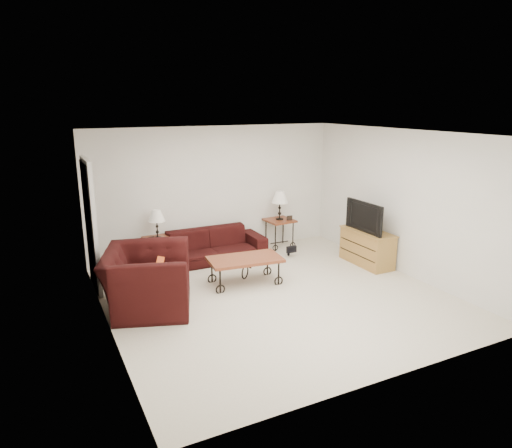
{
  "coord_description": "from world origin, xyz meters",
  "views": [
    {
      "loc": [
        -3.25,
        -5.85,
        2.93
      ],
      "look_at": [
        0.0,
        0.7,
        1.0
      ],
      "focal_mm": 32.46,
      "sensor_mm": 36.0,
      "label": 1
    }
  ],
  "objects_px": {
    "tv_stand": "(367,247)",
    "side_table_right": "(279,233)",
    "lamp_right": "(280,205)",
    "coffee_table": "(245,271)",
    "sofa": "(211,246)",
    "backpack": "(289,246)",
    "armchair": "(147,279)",
    "side_table_left": "(159,252)",
    "lamp_left": "(157,224)",
    "television": "(368,216)"
  },
  "relations": [
    {
      "from": "side_table_right",
      "to": "sofa",
      "type": "bearing_deg",
      "value": -173.49
    },
    {
      "from": "sofa",
      "to": "side_table_right",
      "type": "relative_size",
      "value": 3.45
    },
    {
      "from": "sofa",
      "to": "side_table_left",
      "type": "relative_size",
      "value": 3.86
    },
    {
      "from": "side_table_left",
      "to": "tv_stand",
      "type": "distance_m",
      "value": 3.86
    },
    {
      "from": "backpack",
      "to": "side_table_left",
      "type": "bearing_deg",
      "value": -178.22
    },
    {
      "from": "sofa",
      "to": "lamp_right",
      "type": "xyz_separation_m",
      "value": [
        1.58,
        0.18,
        0.59
      ]
    },
    {
      "from": "side_table_left",
      "to": "backpack",
      "type": "height_order",
      "value": "side_table_left"
    },
    {
      "from": "lamp_right",
      "to": "coffee_table",
      "type": "bearing_deg",
      "value": -134.7
    },
    {
      "from": "sofa",
      "to": "tv_stand",
      "type": "distance_m",
      "value": 2.92
    },
    {
      "from": "coffee_table",
      "to": "backpack",
      "type": "bearing_deg",
      "value": 33.69
    },
    {
      "from": "lamp_left",
      "to": "coffee_table",
      "type": "bearing_deg",
      "value": -54.99
    },
    {
      "from": "backpack",
      "to": "armchair",
      "type": "bearing_deg",
      "value": -144.05
    },
    {
      "from": "lamp_left",
      "to": "coffee_table",
      "type": "height_order",
      "value": "lamp_left"
    },
    {
      "from": "tv_stand",
      "to": "armchair",
      "type": "bearing_deg",
      "value": -178.83
    },
    {
      "from": "side_table_right",
      "to": "armchair",
      "type": "distance_m",
      "value": 3.6
    },
    {
      "from": "side_table_right",
      "to": "lamp_left",
      "type": "bearing_deg",
      "value": 180.0
    },
    {
      "from": "side_table_left",
      "to": "armchair",
      "type": "xyz_separation_m",
      "value": [
        -0.61,
        -1.73,
        0.18
      ]
    },
    {
      "from": "tv_stand",
      "to": "side_table_left",
      "type": "bearing_deg",
      "value": 154.83
    },
    {
      "from": "lamp_left",
      "to": "backpack",
      "type": "distance_m",
      "value": 2.57
    },
    {
      "from": "sofa",
      "to": "backpack",
      "type": "bearing_deg",
      "value": -15.84
    },
    {
      "from": "sofa",
      "to": "armchair",
      "type": "distance_m",
      "value": 2.22
    },
    {
      "from": "tv_stand",
      "to": "lamp_left",
      "type": "bearing_deg",
      "value": 154.83
    },
    {
      "from": "television",
      "to": "backpack",
      "type": "xyz_separation_m",
      "value": [
        -1.05,
        1.05,
        -0.72
      ]
    },
    {
      "from": "coffee_table",
      "to": "armchair",
      "type": "relative_size",
      "value": 0.88
    },
    {
      "from": "armchair",
      "to": "television",
      "type": "distance_m",
      "value": 4.11
    },
    {
      "from": "coffee_table",
      "to": "side_table_left",
      "type": "bearing_deg",
      "value": 125.01
    },
    {
      "from": "lamp_right",
      "to": "sofa",
      "type": "bearing_deg",
      "value": -173.49
    },
    {
      "from": "coffee_table",
      "to": "tv_stand",
      "type": "height_order",
      "value": "tv_stand"
    },
    {
      "from": "lamp_right",
      "to": "television",
      "type": "distance_m",
      "value": 1.88
    },
    {
      "from": "armchair",
      "to": "lamp_right",
      "type": "bearing_deg",
      "value": -42.36
    },
    {
      "from": "side_table_right",
      "to": "lamp_right",
      "type": "xyz_separation_m",
      "value": [
        0.0,
        0.0,
        0.59
      ]
    },
    {
      "from": "sofa",
      "to": "coffee_table",
      "type": "distance_m",
      "value": 1.33
    },
    {
      "from": "lamp_left",
      "to": "backpack",
      "type": "relative_size",
      "value": 1.31
    },
    {
      "from": "sofa",
      "to": "lamp_right",
      "type": "height_order",
      "value": "lamp_right"
    },
    {
      "from": "sofa",
      "to": "lamp_left",
      "type": "xyz_separation_m",
      "value": [
        -0.97,
        0.18,
        0.5
      ]
    },
    {
      "from": "lamp_right",
      "to": "armchair",
      "type": "relative_size",
      "value": 0.44
    },
    {
      "from": "tv_stand",
      "to": "side_table_right",
      "type": "bearing_deg",
      "value": 119.93
    },
    {
      "from": "sofa",
      "to": "side_table_left",
      "type": "xyz_separation_m",
      "value": [
        -0.97,
        0.18,
        -0.03
      ]
    },
    {
      "from": "sofa",
      "to": "side_table_right",
      "type": "bearing_deg",
      "value": 6.51
    },
    {
      "from": "lamp_right",
      "to": "coffee_table",
      "type": "distance_m",
      "value": 2.22
    },
    {
      "from": "lamp_right",
      "to": "coffee_table",
      "type": "xyz_separation_m",
      "value": [
        -1.49,
        -1.51,
        -0.66
      ]
    },
    {
      "from": "lamp_right",
      "to": "television",
      "type": "height_order",
      "value": "television"
    },
    {
      "from": "sofa",
      "to": "television",
      "type": "distance_m",
      "value": 2.96
    },
    {
      "from": "lamp_left",
      "to": "television",
      "type": "relative_size",
      "value": 0.55
    },
    {
      "from": "lamp_left",
      "to": "tv_stand",
      "type": "height_order",
      "value": "lamp_left"
    },
    {
      "from": "lamp_left",
      "to": "armchair",
      "type": "distance_m",
      "value": 1.86
    },
    {
      "from": "lamp_right",
      "to": "tv_stand",
      "type": "relative_size",
      "value": 0.55
    },
    {
      "from": "lamp_right",
      "to": "tv_stand",
      "type": "xyz_separation_m",
      "value": [
        0.94,
        -1.64,
        -0.56
      ]
    },
    {
      "from": "television",
      "to": "lamp_left",
      "type": "bearing_deg",
      "value": -115.3
    },
    {
      "from": "coffee_table",
      "to": "armchair",
      "type": "distance_m",
      "value": 1.7
    }
  ]
}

